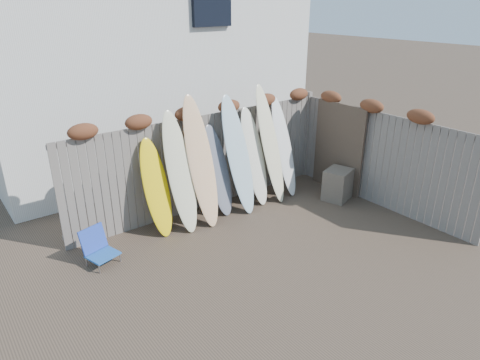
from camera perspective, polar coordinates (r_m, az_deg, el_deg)
ground at (r=7.67m, az=5.53°, el=-9.70°), size 80.00×80.00×0.00m
back_fence at (r=8.89m, az=-4.37°, el=3.57°), size 6.05×0.28×2.24m
right_fence at (r=9.43m, az=18.29°, el=3.33°), size 0.28×4.40×2.24m
house at (r=12.26m, az=-13.99°, el=18.00°), size 8.50×5.50×6.33m
beach_chair at (r=7.65m, az=-18.42°, el=-8.48°), size 0.58×0.60×0.62m
wooden_crate at (r=9.70m, az=12.89°, el=-0.59°), size 0.72×0.65×0.69m
lattice_panel at (r=9.98m, az=12.97°, el=4.19°), size 0.06×1.35×2.03m
surfboard_0 at (r=8.05m, az=-11.10°, el=-1.04°), size 0.49×0.65×1.82m
surfboard_1 at (r=8.09m, az=-8.02°, el=1.01°), size 0.53×0.81×2.26m
surfboard_2 at (r=8.25m, az=-5.25°, el=2.43°), size 0.56×0.89×2.49m
surfboard_3 at (r=8.68m, az=-2.94°, el=1.24°), size 0.56×0.69×1.83m
surfboard_4 at (r=8.73m, az=-0.25°, el=3.33°), size 0.61×0.87×2.39m
surfboard_5 at (r=9.14m, az=1.90°, el=3.13°), size 0.53×0.75×2.06m
surfboard_6 at (r=9.26m, az=4.04°, el=4.78°), size 0.52×0.90×2.49m
surfboard_7 at (r=9.62m, az=5.85°, el=4.42°), size 0.51×0.80×2.18m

